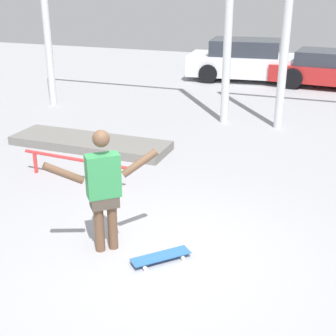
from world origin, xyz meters
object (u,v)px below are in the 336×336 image
parked_car_white (248,61)px  skateboarder (104,186)px  grind_rail (74,163)px  manual_pad (90,143)px  skateboard (161,256)px

parked_car_white → skateboarder: bearing=-93.2°
grind_rail → manual_pad: bearing=110.8°
grind_rail → skateboarder: bearing=-49.5°
skateboard → manual_pad: size_ratio=0.20×
grind_rail → skateboard: bearing=-38.5°
skateboarder → manual_pad: size_ratio=0.48×
manual_pad → skateboard: bearing=-49.8°
manual_pad → skateboarder: bearing=-57.8°
parked_car_white → grind_rail: bearing=-101.8°
manual_pad → grind_rail: 1.83m
skateboarder → skateboard: size_ratio=2.36×
manual_pad → parked_car_white: size_ratio=0.79×
skateboarder → manual_pad: skateboarder is taller
skateboard → parked_car_white: bearing=50.5°
skateboarder → grind_rail: size_ratio=0.78×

